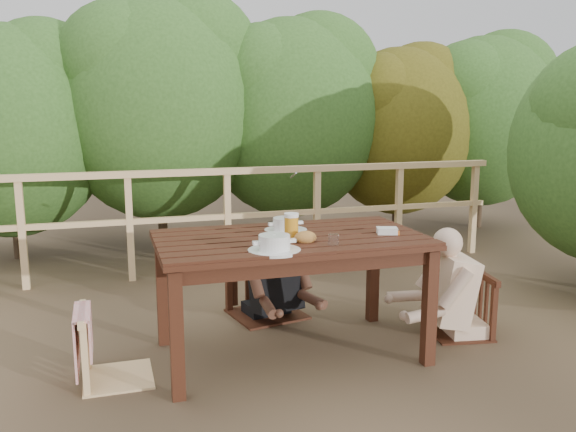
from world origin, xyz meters
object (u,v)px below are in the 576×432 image
object	(u,v)px
butter_tub	(387,232)
chair_far	(266,250)
diner_right	(466,247)
chair_right	(461,278)
woman	(266,241)
soup_near	(274,244)
soup_far	(286,225)
table	(290,297)
bread_roll	(305,238)
chair_left	(115,311)
tumbler	(334,241)
beer_glass	(291,227)

from	to	relation	value
butter_tub	chair_far	bearing A→B (deg)	141.40
diner_right	chair_right	bearing A→B (deg)	99.68
woman	soup_near	bearing A→B (deg)	66.00
chair_far	soup_far	world-z (taller)	chair_far
table	bread_roll	size ratio (longest dim) A/B	12.01
bread_roll	woman	bearing A→B (deg)	89.57
woman	bread_roll	size ratio (longest dim) A/B	8.33
chair_left	chair_far	size ratio (longest dim) A/B	0.81
diner_right	bread_roll	bearing A→B (deg)	107.36
tumbler	woman	bearing A→B (deg)	96.87
chair_left	chair_far	xyz separation A→B (m)	(1.12, 0.79, 0.10)
table	chair_left	world-z (taller)	chair_left
table	chair_right	xyz separation A→B (m)	(1.24, -0.02, 0.03)
tumbler	diner_right	bearing A→B (deg)	14.49
butter_tub	bread_roll	bearing A→B (deg)	-155.58
chair_far	bread_roll	world-z (taller)	chair_far
woman	diner_right	size ratio (longest dim) A/B	0.92
bread_roll	butter_tub	size ratio (longest dim) A/B	1.06
diner_right	soup_near	world-z (taller)	diner_right
soup_far	tumbler	distance (m)	0.52
chair_left	chair_far	distance (m)	1.37
table	chair_right	bearing A→B (deg)	-0.84
diner_right	butter_tub	bearing A→B (deg)	108.84
table	chair_left	distance (m)	1.08
bread_roll	diner_right	bearing A→B (deg)	7.68
soup_near	soup_far	size ratio (longest dim) A/B	1.07
bread_roll	butter_tub	distance (m)	0.57
chair_left	chair_right	distance (m)	2.31
tumbler	chair_far	bearing A→B (deg)	97.00
soup_near	beer_glass	bearing A→B (deg)	54.01
beer_glass	soup_far	bearing A→B (deg)	80.26
woman	soup_far	size ratio (longest dim) A/B	4.10
chair_left	beer_glass	xyz separation A→B (m)	(1.06, -0.03, 0.44)
tumbler	bread_roll	bearing A→B (deg)	139.11
woman	beer_glass	world-z (taller)	woman
chair_left	butter_tub	bearing A→B (deg)	-92.82
chair_right	tumbler	bearing A→B (deg)	-65.44
butter_tub	chair_left	bearing A→B (deg)	-164.20
chair_left	beer_glass	bearing A→B (deg)	-91.72
chair_left	bread_roll	size ratio (longest dim) A/B	6.01
woman	soup_near	size ratio (longest dim) A/B	3.82
diner_right	beer_glass	world-z (taller)	diner_right
chair_left	diner_right	bearing A→B (deg)	-89.46
tumbler	beer_glass	bearing A→B (deg)	129.87
table	diner_right	xyz separation A→B (m)	(1.27, -0.02, 0.24)
diner_right	soup_far	xyz separation A→B (m)	(-1.24, 0.22, 0.19)
table	diner_right	world-z (taller)	diner_right
chair_far	beer_glass	size ratio (longest dim) A/B	5.95
beer_glass	chair_far	bearing A→B (deg)	85.77
table	bread_roll	xyz separation A→B (m)	(0.04, -0.18, 0.42)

